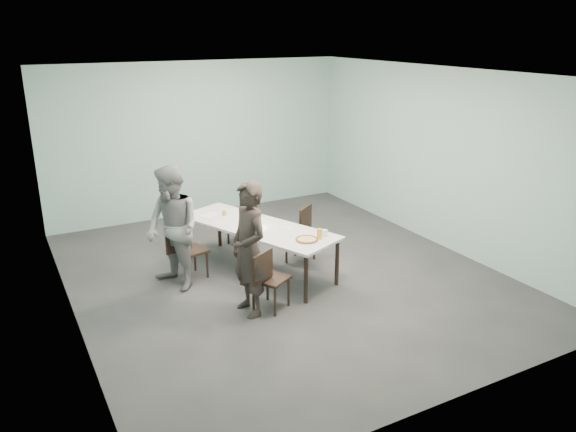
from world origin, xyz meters
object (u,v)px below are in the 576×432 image
chair_far_left (186,248)px  amber_tumbler (224,213)px  beer_glass (319,234)px  chair_near_left (268,276)px  chair_near_right (303,230)px  diner_near (249,249)px  tealight (259,226)px  table (257,229)px  water_tumbler (325,233)px  side_plate (288,229)px  diner_far (173,229)px  pizza (307,240)px  chair_far_right (245,215)px

chair_far_left → amber_tumbler: 0.95m
chair_far_left → beer_glass: bearing=-49.8°
chair_near_left → chair_near_right: size_ratio=1.00×
chair_near_left → diner_near: bearing=131.7°
chair_near_right → tealight: (-0.86, -0.18, 0.27)m
chair_near_left → beer_glass: 1.05m
table → water_tumbler: bearing=-52.7°
chair_near_left → side_plate: bearing=18.1°
chair_far_left → diner_far: (-0.23, -0.19, 0.39)m
tealight → side_plate: bearing=-34.8°
table → chair_far_left: size_ratio=3.16×
pizza → water_tumbler: size_ratio=3.78×
pizza → beer_glass: size_ratio=2.27×
side_plate → tealight: tealight is taller
table → tealight: size_ratio=49.05×
chair_far_left → pizza: (1.39, -1.17, 0.27)m
chair_far_left → diner_far: diner_far is taller
chair_near_right → amber_tumbler: 1.28m
diner_near → tealight: size_ratio=31.90×
pizza → chair_near_right: bearing=63.0°
tealight → chair_near_right: bearing=11.6°
chair_near_left → beer_glass: beer_glass is taller
diner_near → chair_far_left: bearing=-169.3°
chair_far_left → pizza: size_ratio=2.56×
chair_far_left → chair_near_right: (1.89, -0.18, 0.00)m
beer_glass → table: bearing=119.8°
chair_far_left → amber_tumbler: size_ratio=10.88×
side_plate → beer_glass: (0.20, -0.58, 0.07)m
diner_far → chair_far_right: bearing=108.5°
chair_far_left → amber_tumbler: (0.80, 0.43, 0.29)m
diner_far → pizza: size_ratio=5.27×
diner_near → amber_tumbler: 1.87m
side_plate → pizza: bearing=-89.9°
diner_far → pizza: (1.62, -0.98, -0.13)m
diner_far → water_tumbler: bearing=47.2°
water_tumbler → amber_tumbler: water_tumbler is taller
diner_far → beer_glass: (1.81, -1.00, -0.07)m
pizza → side_plate: 0.57m
side_plate → tealight: (-0.36, 0.25, 0.02)m
chair_near_left → pizza: size_ratio=2.56×
chair_near_right → side_plate: bearing=3.8°
table → chair_near_left: bearing=-109.5°
chair_far_right → pizza: size_ratio=2.56×
diner_near → side_plate: size_ratio=9.92×
pizza → chair_far_left: bearing=139.8°
chair_far_right → beer_glass: (0.19, -2.16, 0.32)m
chair_near_right → side_plate: 0.71m
diner_near → side_plate: (0.98, 0.79, -0.14)m
chair_far_left → pizza: 1.83m
diner_near → side_plate: bearing=123.3°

